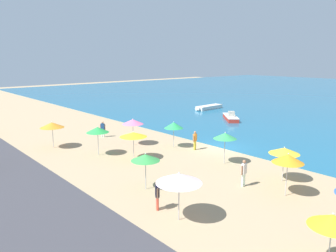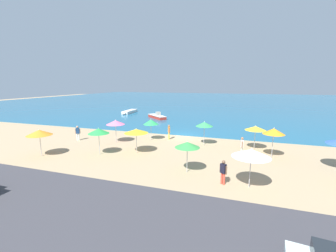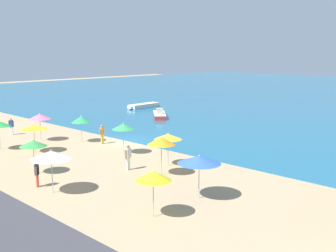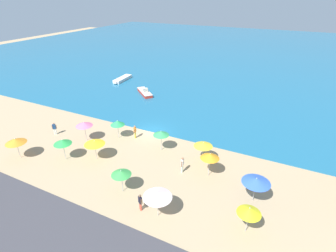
{
  "view_description": "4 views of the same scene",
  "coord_description": "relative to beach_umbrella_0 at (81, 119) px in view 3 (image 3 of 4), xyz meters",
  "views": [
    {
      "loc": [
        18.34,
        -22.34,
        7.96
      ],
      "look_at": [
        -2.99,
        -3.68,
        2.05
      ],
      "focal_mm": 35.0,
      "sensor_mm": 36.0,
      "label": 1
    },
    {
      "loc": [
        6.65,
        -25.81,
        6.37
      ],
      "look_at": [
        -2.25,
        0.92,
        0.9
      ],
      "focal_mm": 24.0,
      "sensor_mm": 36.0,
      "label": 2
    },
    {
      "loc": [
        28.05,
        -23.78,
        7.94
      ],
      "look_at": [
        2.65,
        2.17,
        1.48
      ],
      "focal_mm": 45.0,
      "sensor_mm": 36.0,
      "label": 3
    },
    {
      "loc": [
        14.86,
        -25.45,
        16.15
      ],
      "look_at": [
        2.02,
        0.58,
        1.06
      ],
      "focal_mm": 28.0,
      "sensor_mm": 36.0,
      "label": 4
    }
  ],
  "objects": [
    {
      "name": "ground_plane",
      "position": [
        2.94,
        3.04,
        -2.04
      ],
      "size": [
        160.0,
        160.0,
        0.0
      ],
      "primitive_type": "plane",
      "color": "tan"
    },
    {
      "name": "beach_umbrella_0",
      "position": [
        0.0,
        0.0,
        0.0
      ],
      "size": [
        1.71,
        1.71,
        2.38
      ],
      "color": "#B2B2B7",
      "rests_on": "ground_plane"
    },
    {
      "name": "beach_umbrella_1",
      "position": [
        6.0,
        -0.18,
        0.14
      ],
      "size": [
        1.78,
        1.78,
        2.47
      ],
      "color": "#B2B2B7",
      "rests_on": "ground_plane"
    },
    {
      "name": "beach_umbrella_2",
      "position": [
        -3.12,
        -2.26,
        0.16
      ],
      "size": [
        1.97,
        1.97,
        2.5
      ],
      "color": "#B2B2B7",
      "rests_on": "ground_plane"
    },
    {
      "name": "beach_umbrella_4",
      "position": [
        16.91,
        -7.38,
        0.02
      ],
      "size": [
        1.78,
        1.78,
        2.37
      ],
      "color": "#B2B2B7",
      "rests_on": "ground_plane"
    },
    {
      "name": "beach_umbrella_5",
      "position": [
        16.8,
        -3.83,
        0.13
      ],
      "size": [
        2.38,
        2.38,
        2.44
      ],
      "color": "#B2B2B7",
      "rests_on": "ground_plane"
    },
    {
      "name": "beach_umbrella_6",
      "position": [
        10.27,
        -8.94,
        0.17
      ],
      "size": [
        2.3,
        2.3,
        2.52
      ],
      "color": "#B2B2B7",
      "rests_on": "ground_plane"
    },
    {
      "name": "beach_umbrella_7",
      "position": [
        0.58,
        -4.82,
        -0.0
      ],
      "size": [
        2.17,
        2.17,
        2.29
      ],
      "color": "#B2B2B7",
      "rests_on": "ground_plane"
    },
    {
      "name": "beach_umbrella_8",
      "position": [
        6.05,
        -7.79,
        -0.0
      ],
      "size": [
        1.78,
        1.78,
        2.31
      ],
      "color": "#B2B2B7",
      "rests_on": "ground_plane"
    },
    {
      "name": "beach_umbrella_10",
      "position": [
        12.26,
        -2.22,
        0.25
      ],
      "size": [
        1.81,
        1.81,
        2.61
      ],
      "color": "#B2B2B7",
      "rests_on": "ground_plane"
    },
    {
      "name": "beach_umbrella_11",
      "position": [
        10.9,
        -0.22,
        0.04
      ],
      "size": [
        1.96,
        1.96,
        2.35
      ],
      "color": "#B2B2B7",
      "rests_on": "ground_plane"
    },
    {
      "name": "bather_0",
      "position": [
        1.84,
        0.86,
        -1.1
      ],
      "size": [
        0.31,
        0.55,
        1.68
      ],
      "color": "yellow",
      "rests_on": "ground_plane"
    },
    {
      "name": "bather_1",
      "position": [
        9.75,
        -2.88,
        -1.06
      ],
      "size": [
        0.25,
        0.57,
        1.74
      ],
      "color": "white",
      "rests_on": "ground_plane"
    },
    {
      "name": "bather_2",
      "position": [
        -7.63,
        -2.86,
        -1.11
      ],
      "size": [
        0.42,
        0.44,
        1.66
      ],
      "color": "silver",
      "rests_on": "ground_plane"
    },
    {
      "name": "bather_3",
      "position": [
        8.69,
        -9.03,
        -1.14
      ],
      "size": [
        0.48,
        0.39,
        1.6
      ],
      "color": "#E24C39",
      "rests_on": "ground_plane"
    },
    {
      "name": "skiff_nearshore",
      "position": [
        -4.89,
        14.43,
        -1.66
      ],
      "size": [
        4.52,
        4.19,
        1.2
      ],
      "color": "#B73023",
      "rests_on": "sea"
    },
    {
      "name": "skiff_offshore",
      "position": [
        -12.91,
        19.19,
        -1.7
      ],
      "size": [
        1.7,
        5.5,
        0.57
      ],
      "color": "silver",
      "rests_on": "sea"
    }
  ]
}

